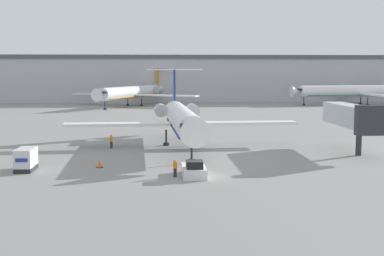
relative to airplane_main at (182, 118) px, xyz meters
The scene contains 11 objects.
ground_plane 20.55m from the airplane_main, 88.33° to the right, with size 600.00×600.00×0.00m, color gray.
terminal_building 99.86m from the airplane_main, 89.66° to the left, with size 180.00×16.80×14.40m.
airplane_main is the anchor object (origin of this frame).
pushback_tug 20.18m from the airplane_main, 89.45° to the right, with size 2.20×4.74×1.65m.
luggage_cart 23.13m from the airplane_main, 136.02° to the right, with size 1.66×3.59×2.26m.
worker_near_tug 20.40m from the airplane_main, 94.56° to the right, with size 0.40×0.24×1.72m.
worker_by_wing 9.68m from the airplane_main, behind, with size 0.40×0.25×1.79m.
traffic_cone_left 17.77m from the airplane_main, 122.20° to the right, with size 0.70×0.70×0.82m.
airplane_parked_far_left 78.13m from the airplane_main, 97.19° to the left, with size 35.43×34.09×10.57m.
airplane_parked_far_right 95.64m from the airplane_main, 55.09° to the left, with size 40.01×35.71×10.63m.
jet_bridge 21.49m from the airplane_main, 16.94° to the right, with size 3.20×13.60×6.19m.
Camera 1 is at (-3.94, -49.96, 10.26)m, focal length 50.00 mm.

